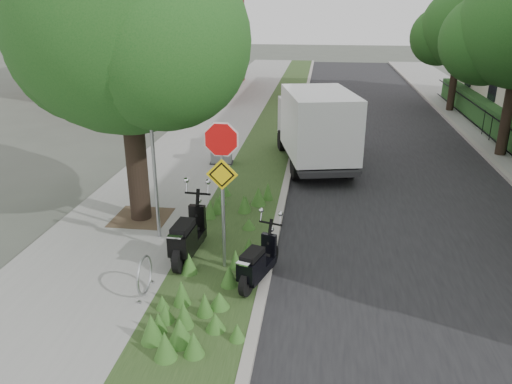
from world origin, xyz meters
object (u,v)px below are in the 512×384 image
box_truck (316,124)px  utility_cabinet (221,149)px  scooter_near (187,241)px  sign_assembly (222,167)px  scooter_far (256,267)px

box_truck → utility_cabinet: box_truck is taller
scooter_near → box_truck: (2.54, 7.38, 0.88)m
sign_assembly → scooter_near: (-0.83, 0.15, -1.74)m
sign_assembly → scooter_near: 1.94m
box_truck → utility_cabinet: bearing=-171.5°
scooter_near → scooter_far: bearing=-26.2°
scooter_near → box_truck: box_truck is taller
scooter_near → box_truck: size_ratio=0.38×
scooter_far → scooter_near: bearing=153.8°
sign_assembly → box_truck: 7.77m
scooter_near → utility_cabinet: bearing=95.2°
scooter_near → utility_cabinet: utility_cabinet is taller
scooter_near → scooter_far: 1.76m
sign_assembly → scooter_far: size_ratio=1.97×
scooter_far → box_truck: (0.96, 8.16, 0.96)m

